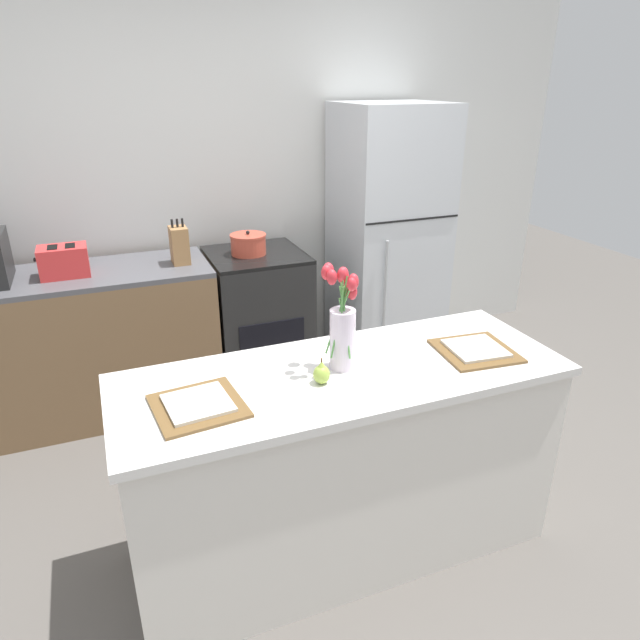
{
  "coord_description": "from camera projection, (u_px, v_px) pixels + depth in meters",
  "views": [
    {
      "loc": [
        -0.83,
        -1.81,
        1.96
      ],
      "look_at": [
        0.0,
        0.25,
        1.01
      ],
      "focal_mm": 32.0,
      "sensor_mm": 36.0,
      "label": 1
    }
  ],
  "objects": [
    {
      "name": "back_wall",
      "position": [
        221.0,
        176.0,
        3.77
      ],
      "size": [
        5.2,
        0.08,
        2.7
      ],
      "color": "silver",
      "rests_on": "ground_plane"
    },
    {
      "name": "flower_vase",
      "position": [
        342.0,
        324.0,
        2.21
      ],
      "size": [
        0.14,
        0.17,
        0.43
      ],
      "color": "silver",
      "rests_on": "kitchen_island"
    },
    {
      "name": "ground_plane",
      "position": [
        340.0,
        542.0,
        2.6
      ],
      "size": [
        10.0,
        10.0,
        0.0
      ],
      "primitive_type": "plane",
      "color": "#59544F"
    },
    {
      "name": "kitchen_island",
      "position": [
        342.0,
        463.0,
        2.42
      ],
      "size": [
        1.8,
        0.66,
        0.89
      ],
      "color": "silver",
      "rests_on": "ground_plane"
    },
    {
      "name": "knife_block",
      "position": [
        179.0,
        245.0,
        3.4
      ],
      "size": [
        0.1,
        0.14,
        0.27
      ],
      "color": "#A37547",
      "rests_on": "back_counter"
    },
    {
      "name": "refrigerator",
      "position": [
        387.0,
        241.0,
        3.97
      ],
      "size": [
        0.68,
        0.67,
        1.81
      ],
      "color": "silver",
      "rests_on": "ground_plane"
    },
    {
      "name": "cooking_pot",
      "position": [
        248.0,
        244.0,
        3.59
      ],
      "size": [
        0.23,
        0.23,
        0.15
      ],
      "color": "#CC4C38",
      "rests_on": "stove_range"
    },
    {
      "name": "stove_range",
      "position": [
        259.0,
        319.0,
        3.82
      ],
      "size": [
        0.6,
        0.61,
        0.92
      ],
      "color": "black",
      "rests_on": "ground_plane"
    },
    {
      "name": "pear_figurine",
      "position": [
        322.0,
        373.0,
        2.15
      ],
      "size": [
        0.06,
        0.06,
        0.11
      ],
      "color": "#9EBC47",
      "rests_on": "kitchen_island"
    },
    {
      "name": "plate_setting_right",
      "position": [
        476.0,
        350.0,
        2.4
      ],
      "size": [
        0.33,
        0.33,
        0.02
      ],
      "color": "brown",
      "rests_on": "kitchen_island"
    },
    {
      "name": "back_counter",
      "position": [
        73.0,
        348.0,
        3.42
      ],
      "size": [
        1.68,
        0.6,
        0.92
      ],
      "color": "brown",
      "rests_on": "ground_plane"
    },
    {
      "name": "plate_setting_left",
      "position": [
        198.0,
        405.0,
        2.0
      ],
      "size": [
        0.33,
        0.33,
        0.02
      ],
      "color": "brown",
      "rests_on": "kitchen_island"
    },
    {
      "name": "toaster",
      "position": [
        64.0,
        261.0,
        3.19
      ],
      "size": [
        0.28,
        0.18,
        0.17
      ],
      "color": "red",
      "rests_on": "back_counter"
    }
  ]
}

